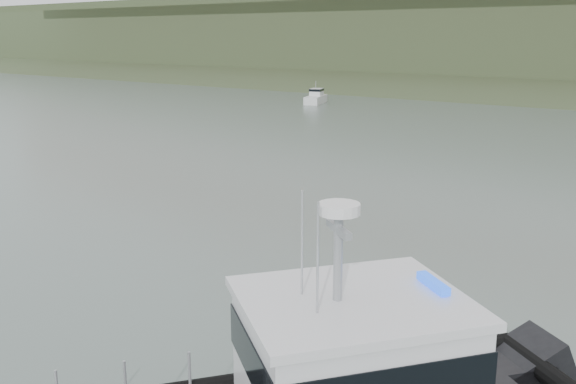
# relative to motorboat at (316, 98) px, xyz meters

# --- Properties ---
(ground) EXTENTS (400.00, 400.00, 0.00)m
(ground) POSITION_rel_motorboat_xyz_m (34.03, -59.01, -0.76)
(ground) COLOR #4B5952
(ground) RESTS_ON ground
(motorboat) EXTENTS (3.68, 5.85, 3.05)m
(motorboat) POSITION_rel_motorboat_xyz_m (0.00, 0.00, 0.00)
(motorboat) COLOR silver
(motorboat) RESTS_ON ground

